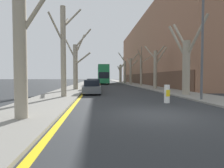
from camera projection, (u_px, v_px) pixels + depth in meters
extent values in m
plane|color=#2B2D30|center=(156.00, 115.00, 7.83)|extent=(300.00, 300.00, 0.00)
cube|color=gray|center=(87.00, 82.00, 57.08)|extent=(3.47, 120.00, 0.12)
cube|color=gray|center=(123.00, 82.00, 58.11)|extent=(3.47, 120.00, 0.12)
cube|color=#93664C|center=(159.00, 53.00, 42.89)|extent=(10.00, 49.94, 15.50)
cube|color=brown|center=(139.00, 79.00, 42.71)|extent=(0.12, 48.94, 2.50)
cube|color=yellow|center=(93.00, 82.00, 57.25)|extent=(0.24, 120.00, 0.01)
cylinder|color=gray|center=(20.00, 47.00, 6.55)|extent=(0.47, 0.47, 5.64)
cylinder|color=gray|center=(42.00, 1.00, 6.68)|extent=(1.75, 0.45, 2.79)
cylinder|color=gray|center=(63.00, 53.00, 14.05)|extent=(0.43, 0.43, 7.34)
cylinder|color=gray|center=(66.00, 22.00, 15.03)|extent=(0.18, 2.26, 1.42)
cylinder|color=gray|center=(72.00, 18.00, 14.34)|extent=(1.50, 0.88, 1.82)
cylinder|color=gray|center=(56.00, 28.00, 13.40)|extent=(1.05, 1.28, 2.14)
cylinder|color=gray|center=(75.00, 68.00, 22.51)|extent=(0.59, 0.59, 5.85)
cylinder|color=gray|center=(70.00, 49.00, 22.73)|extent=(1.58, 1.01, 2.73)
cylinder|color=gray|center=(83.00, 58.00, 22.18)|extent=(2.12, 0.97, 1.58)
cylinder|color=gray|center=(80.00, 45.00, 23.25)|extent=(1.28, 1.89, 3.06)
cylinder|color=gray|center=(83.00, 38.00, 23.18)|extent=(2.15, 1.74, 2.88)
cylinder|color=gray|center=(186.00, 68.00, 15.69)|extent=(0.65, 0.65, 4.95)
cylinder|color=gray|center=(190.00, 53.00, 16.06)|extent=(1.29, 1.06, 1.92)
cylinder|color=gray|center=(180.00, 36.00, 16.71)|extent=(0.37, 2.50, 2.89)
cylinder|color=gray|center=(196.00, 37.00, 14.70)|extent=(1.01, 2.11, 3.30)
cylinder|color=gray|center=(178.00, 42.00, 16.23)|extent=(1.31, 1.67, 3.35)
cylinder|color=gray|center=(155.00, 70.00, 24.19)|extent=(0.50, 0.50, 5.34)
cylinder|color=gray|center=(161.00, 56.00, 24.00)|extent=(1.59, 0.55, 2.56)
cylinder|color=gray|center=(160.00, 52.00, 23.56)|extent=(0.99, 1.33, 1.39)
cylinder|color=gray|center=(150.00, 52.00, 25.15)|extent=(1.05, 2.38, 2.25)
cylinder|color=gray|center=(141.00, 71.00, 32.23)|extent=(0.42, 0.42, 5.58)
cylinder|color=gray|center=(140.00, 54.00, 31.73)|extent=(1.01, 0.88, 1.55)
cylinder|color=gray|center=(141.00, 54.00, 31.19)|extent=(0.57, 1.95, 2.21)
cylinder|color=gray|center=(147.00, 59.00, 32.59)|extent=(2.46, 0.85, 1.63)
cylinder|color=gray|center=(142.00, 65.00, 31.04)|extent=(0.64, 2.36, 1.48)
cylinder|color=gray|center=(131.00, 71.00, 40.70)|extent=(0.55, 0.55, 6.04)
cylinder|color=gray|center=(134.00, 64.00, 40.34)|extent=(1.72, 0.94, 1.85)
cylinder|color=gray|center=(129.00, 62.00, 41.82)|extent=(0.62, 2.61, 2.07)
cylinder|color=gray|center=(135.00, 57.00, 39.88)|extent=(1.68, 1.74, 1.97)
cylinder|color=gray|center=(125.00, 72.00, 49.54)|extent=(0.59, 0.59, 6.25)
cylinder|color=gray|center=(125.00, 67.00, 50.18)|extent=(0.26, 1.60, 2.25)
cylinder|color=gray|center=(124.00, 60.00, 50.10)|extent=(0.69, 1.65, 2.22)
cylinder|color=gray|center=(125.00, 65.00, 50.25)|extent=(0.67, 1.74, 1.49)
cylinder|color=gray|center=(122.00, 58.00, 49.16)|extent=(2.12, 0.50, 2.89)
cylinder|color=gray|center=(120.00, 74.00, 58.66)|extent=(0.84, 0.84, 5.82)
cylinder|color=gray|center=(122.00, 65.00, 57.61)|extent=(1.36, 2.27, 1.61)
cylinder|color=gray|center=(119.00, 69.00, 58.17)|extent=(1.40, 1.17, 2.21)
cylinder|color=gray|center=(121.00, 67.00, 59.34)|extent=(0.66, 1.80, 2.25)
cylinder|color=gray|center=(123.00, 65.00, 57.45)|extent=(1.88, 2.66, 2.18)
cube|color=#1E7F47|center=(103.00, 77.00, 43.75)|extent=(2.50, 11.93, 2.53)
cube|color=#1E7F47|center=(103.00, 69.00, 43.67)|extent=(2.45, 11.69, 1.54)
cube|color=#1A6C3C|center=(103.00, 66.00, 43.63)|extent=(2.45, 11.69, 0.12)
cube|color=black|center=(103.00, 76.00, 43.73)|extent=(2.53, 10.50, 1.31)
cube|color=black|center=(103.00, 69.00, 43.66)|extent=(2.53, 10.50, 1.17)
cube|color=black|center=(104.00, 75.00, 37.81)|extent=(2.25, 0.06, 1.38)
cylinder|color=black|center=(99.00, 82.00, 40.13)|extent=(0.30, 0.98, 0.98)
cylinder|color=black|center=(108.00, 82.00, 40.32)|extent=(0.30, 0.98, 0.98)
cylinder|color=black|center=(99.00, 82.00, 47.02)|extent=(0.30, 0.98, 0.98)
cylinder|color=black|center=(107.00, 82.00, 47.21)|extent=(0.30, 0.98, 0.98)
cube|color=#4C5156|center=(92.00, 89.00, 17.57)|extent=(1.73, 3.96, 0.61)
cube|color=black|center=(92.00, 83.00, 17.78)|extent=(1.53, 2.06, 0.62)
cylinder|color=black|center=(84.00, 92.00, 16.33)|extent=(0.20, 0.66, 0.66)
cylinder|color=black|center=(100.00, 92.00, 16.46)|extent=(0.20, 0.66, 0.66)
cylinder|color=black|center=(85.00, 90.00, 18.70)|extent=(0.20, 0.66, 0.66)
cylinder|color=black|center=(99.00, 90.00, 18.83)|extent=(0.20, 0.66, 0.66)
cube|color=olive|center=(93.00, 86.00, 23.05)|extent=(1.79, 4.16, 0.70)
cube|color=black|center=(93.00, 81.00, 23.27)|extent=(1.57, 2.16, 0.61)
cylinder|color=black|center=(87.00, 88.00, 21.75)|extent=(0.20, 0.68, 0.68)
cylinder|color=black|center=(99.00, 88.00, 21.88)|extent=(0.20, 0.68, 0.68)
cylinder|color=black|center=(88.00, 87.00, 24.23)|extent=(0.20, 0.68, 0.68)
cylinder|color=black|center=(99.00, 87.00, 24.37)|extent=(0.20, 0.68, 0.68)
cube|color=#4C5156|center=(94.00, 84.00, 29.62)|extent=(1.87, 4.41, 0.59)
cube|color=black|center=(94.00, 81.00, 29.86)|extent=(1.64, 2.30, 0.62)
cylinder|color=black|center=(89.00, 86.00, 28.24)|extent=(0.20, 0.63, 0.63)
cylinder|color=black|center=(99.00, 86.00, 28.38)|extent=(0.20, 0.63, 0.63)
cylinder|color=black|center=(89.00, 85.00, 30.87)|extent=(0.20, 0.63, 0.63)
cylinder|color=black|center=(99.00, 85.00, 31.02)|extent=(0.20, 0.63, 0.63)
cylinder|color=#4C4F54|center=(203.00, 33.00, 12.13)|extent=(0.16, 0.16, 9.49)
cylinder|color=white|center=(167.00, 94.00, 11.42)|extent=(0.36, 0.36, 1.19)
cube|color=yellow|center=(168.00, 93.00, 11.24)|extent=(0.25, 0.01, 0.43)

